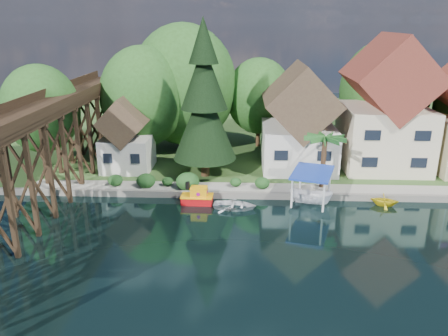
{
  "coord_description": "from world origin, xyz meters",
  "views": [
    {
      "loc": [
        1.13,
        -29.14,
        15.59
      ],
      "look_at": [
        -0.45,
        6.0,
        3.61
      ],
      "focal_mm": 35.0,
      "sensor_mm": 36.0,
      "label": 1
    }
  ],
  "objects": [
    {
      "name": "promenade",
      "position": [
        6.0,
        9.3,
        0.53
      ],
      "size": [
        50.0,
        2.6,
        0.06
      ],
      "primitive_type": "cube",
      "color": "gray",
      "rests_on": "bank"
    },
    {
      "name": "boat_yellow",
      "position": [
        13.69,
        6.93,
        0.62
      ],
      "size": [
        2.8,
        2.57,
        1.24
      ],
      "primitive_type": "imported",
      "rotation": [
        0.0,
        0.0,
        1.31
      ],
      "color": "yellow",
      "rests_on": "ground"
    },
    {
      "name": "bank",
      "position": [
        0.0,
        34.0,
        0.25
      ],
      "size": [
        140.0,
        52.0,
        0.5
      ],
      "primitive_type": "cube",
      "color": "#2F4B1E",
      "rests_on": "ground"
    },
    {
      "name": "boat_white_a",
      "position": [
        0.52,
        5.69,
        0.39
      ],
      "size": [
        4.01,
        3.05,
        0.78
      ],
      "primitive_type": "imported",
      "rotation": [
        0.0,
        0.0,
        1.47
      ],
      "color": "silver",
      "rests_on": "ground"
    },
    {
      "name": "bg_trees",
      "position": [
        1.0,
        21.25,
        7.29
      ],
      "size": [
        49.9,
        13.3,
        10.57
      ],
      "color": "#382314",
      "rests_on": "bank"
    },
    {
      "name": "shrubs",
      "position": [
        -4.6,
        9.26,
        1.23
      ],
      "size": [
        15.76,
        2.47,
        1.7
      ],
      "color": "#183D16",
      "rests_on": "bank"
    },
    {
      "name": "conifer",
      "position": [
        -2.66,
        12.71,
        7.94
      ],
      "size": [
        6.28,
        6.28,
        15.46
      ],
      "color": "#382314",
      "rests_on": "bank"
    },
    {
      "name": "tugboat",
      "position": [
        -2.85,
        6.71,
        0.61
      ],
      "size": [
        2.87,
        1.63,
        2.05
      ],
      "color": "#BC0C11",
      "rests_on": "ground"
    },
    {
      "name": "ground",
      "position": [
        0.0,
        0.0,
        0.0
      ],
      "size": [
        140.0,
        140.0,
        0.0
      ],
      "primitive_type": "plane",
      "color": "black",
      "rests_on": "ground"
    },
    {
      "name": "boat_canopy",
      "position": [
        7.23,
        7.03,
        1.31
      ],
      "size": [
        4.51,
        5.49,
        3.05
      ],
      "color": "white",
      "rests_on": "ground"
    },
    {
      "name": "shed",
      "position": [
        -11.0,
        14.5,
        3.83
      ],
      "size": [
        5.09,
        5.4,
        7.85
      ],
      "color": "silver",
      "rests_on": "bank"
    },
    {
      "name": "palm_tree",
      "position": [
        8.65,
        9.9,
        5.14
      ],
      "size": [
        4.84,
        4.84,
        5.32
      ],
      "color": "#382314",
      "rests_on": "bank"
    },
    {
      "name": "seawall",
      "position": [
        4.0,
        8.0,
        0.31
      ],
      "size": [
        60.0,
        0.4,
        0.62
      ],
      "primitive_type": "cube",
      "color": "slate",
      "rests_on": "ground"
    },
    {
      "name": "house_center",
      "position": [
        16.0,
        16.5,
        6.42
      ],
      "size": [
        8.65,
        9.18,
        13.89
      ],
      "color": "beige",
      "rests_on": "bank"
    },
    {
      "name": "house_left",
      "position": [
        7.0,
        16.0,
        5.14
      ],
      "size": [
        7.64,
        8.64,
        11.02
      ],
      "color": "silver",
      "rests_on": "bank"
    },
    {
      "name": "trestle_bridge",
      "position": [
        -16.0,
        5.17,
        5.35
      ],
      "size": [
        4.12,
        44.18,
        9.3
      ],
      "color": "black",
      "rests_on": "ground"
    }
  ]
}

